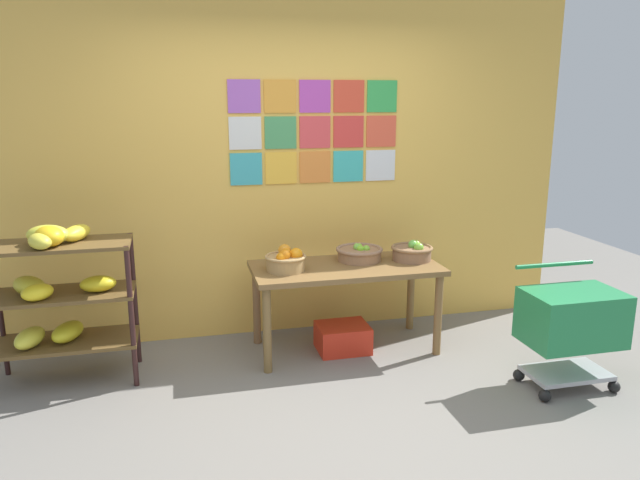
{
  "coord_description": "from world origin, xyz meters",
  "views": [
    {
      "loc": [
        -0.9,
        -3.04,
        1.91
      ],
      "look_at": [
        0.05,
        0.86,
        0.95
      ],
      "focal_mm": 33.68,
      "sensor_mm": 36.0,
      "label": 1
    }
  ],
  "objects_px": {
    "fruit_basket_back_right": "(286,260)",
    "produce_crate_under_table": "(343,338)",
    "fruit_basket_centre": "(359,253)",
    "shopping_cart": "(571,321)",
    "display_table": "(346,276)",
    "fruit_basket_right": "(412,252)",
    "banana_shelf_unit": "(57,287)"
  },
  "relations": [
    {
      "from": "display_table",
      "to": "banana_shelf_unit",
      "type": "bearing_deg",
      "value": -177.49
    },
    {
      "from": "banana_shelf_unit",
      "to": "fruit_basket_back_right",
      "type": "xyz_separation_m",
      "value": [
        1.56,
        0.07,
        0.06
      ]
    },
    {
      "from": "produce_crate_under_table",
      "to": "shopping_cart",
      "type": "bearing_deg",
      "value": -35.6
    },
    {
      "from": "fruit_basket_centre",
      "to": "produce_crate_under_table",
      "type": "height_order",
      "value": "fruit_basket_centre"
    },
    {
      "from": "fruit_basket_centre",
      "to": "fruit_basket_back_right",
      "type": "bearing_deg",
      "value": -166.94
    },
    {
      "from": "produce_crate_under_table",
      "to": "shopping_cart",
      "type": "height_order",
      "value": "shopping_cart"
    },
    {
      "from": "display_table",
      "to": "shopping_cart",
      "type": "height_order",
      "value": "shopping_cart"
    },
    {
      "from": "fruit_basket_back_right",
      "to": "display_table",
      "type": "bearing_deg",
      "value": 2.52
    },
    {
      "from": "display_table",
      "to": "fruit_basket_right",
      "type": "height_order",
      "value": "fruit_basket_right"
    },
    {
      "from": "fruit_basket_centre",
      "to": "shopping_cart",
      "type": "bearing_deg",
      "value": -43.8
    },
    {
      "from": "fruit_basket_centre",
      "to": "fruit_basket_right",
      "type": "bearing_deg",
      "value": -11.59
    },
    {
      "from": "fruit_basket_right",
      "to": "shopping_cart",
      "type": "xyz_separation_m",
      "value": [
        0.73,
        -1.0,
        -0.27
      ]
    },
    {
      "from": "display_table",
      "to": "shopping_cart",
      "type": "xyz_separation_m",
      "value": [
        1.28,
        -0.96,
        -0.12
      ]
    },
    {
      "from": "produce_crate_under_table",
      "to": "fruit_basket_back_right",
      "type": "bearing_deg",
      "value": 178.52
    },
    {
      "from": "display_table",
      "to": "produce_crate_under_table",
      "type": "distance_m",
      "value": 0.48
    },
    {
      "from": "fruit_basket_right",
      "to": "produce_crate_under_table",
      "type": "xyz_separation_m",
      "value": [
        -0.58,
        -0.07,
        -0.63
      ]
    },
    {
      "from": "display_table",
      "to": "fruit_basket_centre",
      "type": "relative_size",
      "value": 3.89
    },
    {
      "from": "fruit_basket_centre",
      "to": "produce_crate_under_table",
      "type": "bearing_deg",
      "value": -138.58
    },
    {
      "from": "banana_shelf_unit",
      "to": "shopping_cart",
      "type": "bearing_deg",
      "value": -14.88
    },
    {
      "from": "banana_shelf_unit",
      "to": "produce_crate_under_table",
      "type": "distance_m",
      "value": 2.08
    },
    {
      "from": "fruit_basket_back_right",
      "to": "produce_crate_under_table",
      "type": "height_order",
      "value": "fruit_basket_back_right"
    },
    {
      "from": "display_table",
      "to": "fruit_basket_back_right",
      "type": "height_order",
      "value": "fruit_basket_back_right"
    },
    {
      "from": "banana_shelf_unit",
      "to": "fruit_basket_right",
      "type": "bearing_deg",
      "value": 2.8
    },
    {
      "from": "display_table",
      "to": "shopping_cart",
      "type": "bearing_deg",
      "value": -37.09
    },
    {
      "from": "fruit_basket_right",
      "to": "fruit_basket_back_right",
      "type": "bearing_deg",
      "value": -176.76
    },
    {
      "from": "fruit_basket_right",
      "to": "display_table",
      "type": "bearing_deg",
      "value": -176.16
    },
    {
      "from": "display_table",
      "to": "fruit_basket_back_right",
      "type": "relative_size",
      "value": 4.69
    },
    {
      "from": "display_table",
      "to": "shopping_cart",
      "type": "relative_size",
      "value": 1.75
    },
    {
      "from": "fruit_basket_centre",
      "to": "fruit_basket_back_right",
      "type": "height_order",
      "value": "fruit_basket_back_right"
    },
    {
      "from": "display_table",
      "to": "produce_crate_under_table",
      "type": "bearing_deg",
      "value": -130.64
    },
    {
      "from": "produce_crate_under_table",
      "to": "shopping_cart",
      "type": "relative_size",
      "value": 0.48
    },
    {
      "from": "produce_crate_under_table",
      "to": "banana_shelf_unit",
      "type": "bearing_deg",
      "value": -178.36
    }
  ]
}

